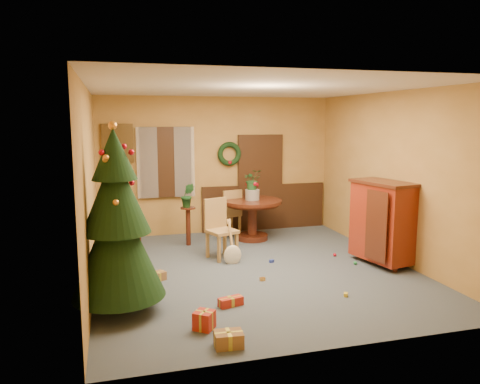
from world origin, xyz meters
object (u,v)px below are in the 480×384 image
object	(u,v)px
christmas_tree	(117,224)
sideboard	(382,220)
dining_table	(252,212)
chair_near	(219,226)
writing_desk	(119,225)

from	to	relation	value
christmas_tree	sideboard	xyz separation A→B (m)	(4.30, 0.89, -0.38)
dining_table	chair_near	xyz separation A→B (m)	(-0.92, -1.04, -0.01)
sideboard	writing_desk	bearing A→B (deg)	156.68
chair_near	christmas_tree	world-z (taller)	christmas_tree
dining_table	christmas_tree	bearing A→B (deg)	-131.49
chair_near	sideboard	bearing A→B (deg)	-23.42
christmas_tree	writing_desk	xyz separation A→B (m)	(0.06, 2.71, -0.61)
sideboard	christmas_tree	bearing A→B (deg)	-168.36
chair_near	writing_desk	size ratio (longest dim) A/B	1.25
christmas_tree	sideboard	distance (m)	4.41
writing_desk	sideboard	xyz separation A→B (m)	(4.24, -1.83, 0.23)
dining_table	christmas_tree	xyz separation A→B (m)	(-2.68, -3.03, 0.57)
dining_table	sideboard	xyz separation A→B (m)	(1.62, -2.14, 0.18)
dining_table	christmas_tree	world-z (taller)	christmas_tree
christmas_tree	writing_desk	bearing A→B (deg)	88.78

